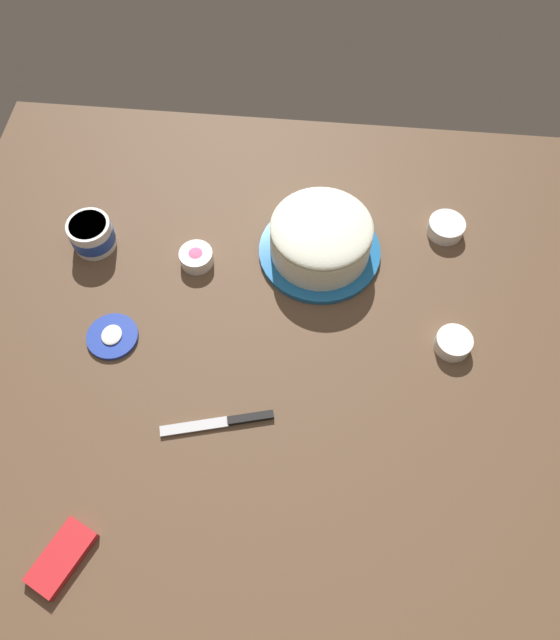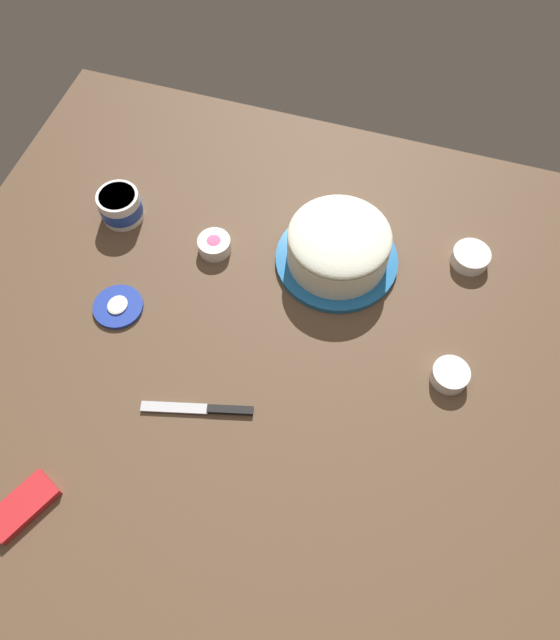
% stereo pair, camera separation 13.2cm
% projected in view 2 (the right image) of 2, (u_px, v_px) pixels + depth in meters
% --- Properties ---
extents(ground_plane, '(1.54, 1.54, 0.00)m').
position_uv_depth(ground_plane, '(247.00, 367.00, 1.30)').
color(ground_plane, brown).
extents(frosted_cake, '(0.29, 0.29, 0.12)m').
position_uv_depth(frosted_cake, '(338.00, 247.00, 1.39)').
color(frosted_cake, '#1E6BB2').
rests_on(frosted_cake, ground_plane).
extents(frosting_tub, '(0.10, 0.10, 0.08)m').
position_uv_depth(frosting_tub, '(120.00, 206.00, 1.47)').
color(frosting_tub, white).
rests_on(frosting_tub, ground_plane).
extents(frosting_tub_lid, '(0.11, 0.11, 0.02)m').
position_uv_depth(frosting_tub_lid, '(118.00, 307.00, 1.37)').
color(frosting_tub_lid, '#233DAD').
rests_on(frosting_tub_lid, ground_plane).
extents(spreading_knife, '(0.08, 0.23, 0.01)m').
position_uv_depth(spreading_knife, '(208.00, 409.00, 1.25)').
color(spreading_knife, silver).
rests_on(spreading_knife, ground_plane).
extents(sprinkle_bowl_pink, '(0.08, 0.08, 0.04)m').
position_uv_depth(sprinkle_bowl_pink, '(214.00, 244.00, 1.43)').
color(sprinkle_bowl_pink, white).
rests_on(sprinkle_bowl_pink, ground_plane).
extents(sprinkle_bowl_green, '(0.08, 0.08, 0.03)m').
position_uv_depth(sprinkle_bowl_green, '(450.00, 375.00, 1.27)').
color(sprinkle_bowl_green, white).
rests_on(sprinkle_bowl_green, ground_plane).
extents(sprinkle_bowl_blue, '(0.09, 0.09, 0.04)m').
position_uv_depth(sprinkle_bowl_blue, '(470.00, 257.00, 1.42)').
color(sprinkle_bowl_blue, white).
rests_on(sprinkle_bowl_blue, ground_plane).
extents(candy_box_lower, '(0.15, 0.12, 0.02)m').
position_uv_depth(candy_box_lower, '(23.00, 506.00, 1.15)').
color(candy_box_lower, red).
rests_on(candy_box_lower, ground_plane).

